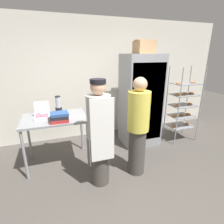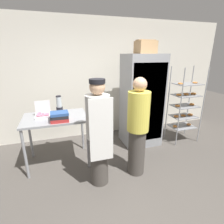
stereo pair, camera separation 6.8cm
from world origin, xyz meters
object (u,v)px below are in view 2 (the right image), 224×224
object	(u,v)px
donut_box	(43,115)
blender_pitcher	(59,105)
cardboard_storage_box	(145,47)
person_customer	(138,128)
refrigerator	(142,101)
binder_stack	(60,117)
baking_rack	(185,106)
person_baker	(99,133)

from	to	relation	value
donut_box	blender_pitcher	xyz separation A→B (m)	(0.28, 0.23, 0.09)
cardboard_storage_box	person_customer	world-z (taller)	cardboard_storage_box
person_customer	refrigerator	bearing A→B (deg)	60.59
binder_stack	person_customer	bearing A→B (deg)	-22.09
baking_rack	person_customer	world-z (taller)	baking_rack
donut_box	binder_stack	xyz separation A→B (m)	(0.27, -0.27, 0.03)
blender_pitcher	person_baker	bearing A→B (deg)	-63.72
cardboard_storage_box	blender_pitcher	bearing A→B (deg)	-177.01
donut_box	person_baker	world-z (taller)	person_baker
blender_pitcher	person_baker	distance (m)	1.15
person_baker	binder_stack	bearing A→B (deg)	134.53
baking_rack	cardboard_storage_box	size ratio (longest dim) A/B	4.47
cardboard_storage_box	donut_box	bearing A→B (deg)	-171.20
blender_pitcher	binder_stack	world-z (taller)	blender_pitcher
blender_pitcher	baking_rack	bearing A→B (deg)	-3.67
donut_box	binder_stack	distance (m)	0.38
cardboard_storage_box	person_baker	xyz separation A→B (m)	(-1.26, -1.11, -1.22)
refrigerator	binder_stack	distance (m)	1.79
blender_pitcher	donut_box	bearing A→B (deg)	-141.59
donut_box	person_baker	size ratio (longest dim) A/B	0.17
person_customer	blender_pitcher	bearing A→B (deg)	140.01
binder_stack	person_baker	world-z (taller)	person_baker
baking_rack	donut_box	size ratio (longest dim) A/B	6.23
refrigerator	cardboard_storage_box	world-z (taller)	cardboard_storage_box
refrigerator	donut_box	distance (m)	2.00
donut_box	baking_rack	bearing A→B (deg)	1.00
blender_pitcher	person_customer	xyz separation A→B (m)	(1.15, -0.97, -0.21)
person_baker	person_customer	size ratio (longest dim) A/B	1.00
person_baker	person_customer	xyz separation A→B (m)	(0.65, 0.05, -0.02)
donut_box	cardboard_storage_box	xyz separation A→B (m)	(2.05, 0.32, 1.12)
blender_pitcher	person_baker	size ratio (longest dim) A/B	0.19
binder_stack	person_customer	size ratio (longest dim) A/B	0.18
cardboard_storage_box	person_customer	size ratio (longest dim) A/B	0.23
baking_rack	person_baker	bearing A→B (deg)	-158.89
blender_pitcher	cardboard_storage_box	size ratio (longest dim) A/B	0.83
blender_pitcher	person_baker	xyz separation A→B (m)	(0.50, -1.02, -0.19)
binder_stack	refrigerator	bearing A→B (deg)	16.29
person_baker	blender_pitcher	bearing A→B (deg)	116.28
person_baker	person_customer	world-z (taller)	person_baker
refrigerator	donut_box	world-z (taller)	refrigerator
blender_pitcher	binder_stack	bearing A→B (deg)	-91.64
refrigerator	binder_stack	bearing A→B (deg)	-163.71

